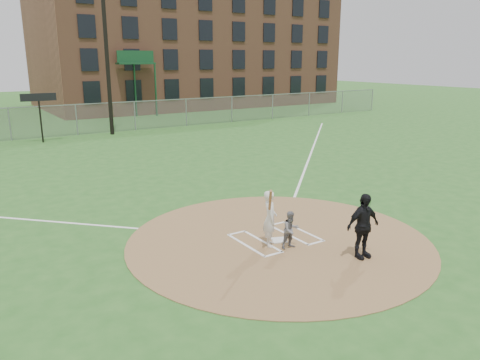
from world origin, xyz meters
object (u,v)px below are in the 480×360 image
home_plate (279,240)px  umpire (363,226)px  batter_at_plate (270,218)px  catcher (291,230)px

home_plate → umpire: umpire is taller
umpire → home_plate: bearing=122.6°
home_plate → batter_at_plate: (-0.41, -0.13, 0.76)m
home_plate → batter_at_plate: batter_at_plate is taller
catcher → batter_at_plate: size_ratio=0.57×
catcher → home_plate: bearing=88.0°
home_plate → catcher: (-0.04, -0.57, 0.50)m
home_plate → catcher: 0.76m
catcher → batter_at_plate: (-0.37, 0.44, 0.27)m
batter_at_plate → umpire: bearing=-51.4°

